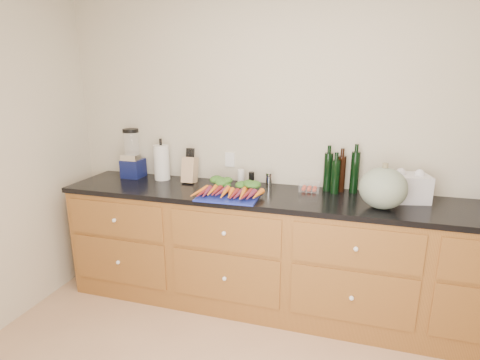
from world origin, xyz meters
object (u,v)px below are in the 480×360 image
(carrots, at_px, (230,191))
(tomato_box, at_px, (309,186))
(cutting_board, at_px, (229,196))
(paper_towel, at_px, (162,162))
(knife_block, at_px, (190,170))
(squash, at_px, (383,188))
(blender_appliance, at_px, (132,156))

(carrots, relative_size, tomato_box, 3.14)
(tomato_box, bearing_deg, cutting_board, -149.07)
(paper_towel, relative_size, knife_block, 1.40)
(knife_block, bearing_deg, tomato_box, 1.73)
(carrots, xyz_separation_m, paper_towel, (-0.71, 0.28, 0.11))
(squash, xyz_separation_m, tomato_box, (-0.51, 0.27, -0.10))
(blender_appliance, relative_size, tomato_box, 2.76)
(carrots, bearing_deg, cutting_board, -90.00)
(carrots, bearing_deg, knife_block, 149.20)
(tomato_box, bearing_deg, knife_block, -178.27)
(carrots, height_order, tomato_box, carrots)
(carrots, distance_m, blender_appliance, 1.04)
(paper_towel, height_order, knife_block, paper_towel)
(cutting_board, relative_size, blender_appliance, 1.03)
(blender_appliance, bearing_deg, squash, -7.15)
(cutting_board, height_order, blender_appliance, blender_appliance)
(carrots, relative_size, paper_towel, 1.62)
(knife_block, xyz_separation_m, tomato_box, (0.99, 0.03, -0.07))
(carrots, relative_size, squash, 1.56)
(knife_block, bearing_deg, carrots, -30.80)
(paper_towel, height_order, tomato_box, paper_towel)
(cutting_board, relative_size, squash, 1.42)
(paper_towel, bearing_deg, tomato_box, 0.46)
(carrots, xyz_separation_m, knife_block, (-0.44, 0.26, 0.07))
(blender_appliance, height_order, knife_block, blender_appliance)
(paper_towel, distance_m, knife_block, 0.27)
(blender_appliance, xyz_separation_m, knife_block, (0.55, -0.02, -0.08))
(squash, bearing_deg, blender_appliance, 172.85)
(squash, bearing_deg, carrots, -178.76)
(carrots, xyz_separation_m, blender_appliance, (-0.99, 0.28, 0.15))
(carrots, xyz_separation_m, tomato_box, (0.55, 0.29, -0.00))
(cutting_board, distance_m, carrots, 0.05)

